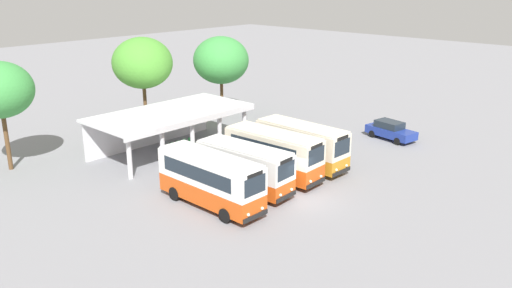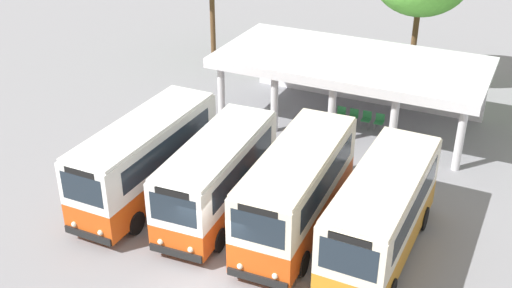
{
  "view_description": "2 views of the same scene",
  "coord_description": "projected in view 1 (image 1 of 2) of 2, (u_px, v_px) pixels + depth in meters",
  "views": [
    {
      "loc": [
        -24.88,
        -18.95,
        13.8
      ],
      "look_at": [
        0.7,
        4.78,
        2.52
      ],
      "focal_mm": 36.67,
      "sensor_mm": 36.0,
      "label": 1
    },
    {
      "loc": [
        8.52,
        -14.19,
        13.9
      ],
      "look_at": [
        -1.41,
        6.59,
        1.73
      ],
      "focal_mm": 44.05,
      "sensor_mm": 36.0,
      "label": 2
    }
  ],
  "objects": [
    {
      "name": "ground_plane",
      "position": [
        303.0,
        199.0,
        33.87
      ],
      "size": [
        180.0,
        180.0,
        0.0
      ],
      "primitive_type": "plane",
      "color": "gray"
    },
    {
      "name": "city_bus_nearest_orange",
      "position": [
        210.0,
        179.0,
        32.25
      ],
      "size": [
        2.27,
        7.71,
        3.34
      ],
      "color": "black",
      "rests_on": "ground"
    },
    {
      "name": "city_bus_second_in_row",
      "position": [
        244.0,
        166.0,
        34.57
      ],
      "size": [
        2.53,
        7.08,
        3.15
      ],
      "color": "black",
      "rests_on": "ground"
    },
    {
      "name": "city_bus_middle_cream",
      "position": [
        273.0,
        153.0,
        36.88
      ],
      "size": [
        2.56,
        7.49,
        3.38
      ],
      "color": "black",
      "rests_on": "ground"
    },
    {
      "name": "city_bus_fourth_amber",
      "position": [
        301.0,
        144.0,
        39.07
      ],
      "size": [
        2.43,
        7.47,
        3.26
      ],
      "color": "black",
      "rests_on": "ground"
    },
    {
      "name": "parked_car_flank",
      "position": [
        391.0,
        130.0,
        45.91
      ],
      "size": [
        2.51,
        4.71,
        1.62
      ],
      "color": "black",
      "rests_on": "ground"
    },
    {
      "name": "terminal_canopy",
      "position": [
        166.0,
        119.0,
        42.57
      ],
      "size": [
        12.95,
        6.35,
        3.4
      ],
      "color": "silver",
      "rests_on": "ground"
    },
    {
      "name": "waiting_chair_end_by_column",
      "position": [
        172.0,
        147.0,
        42.44
      ],
      "size": [
        0.45,
        0.45,
        0.86
      ],
      "color": "slate",
      "rests_on": "ground"
    },
    {
      "name": "waiting_chair_second_from_end",
      "position": [
        179.0,
        145.0,
        42.9
      ],
      "size": [
        0.45,
        0.45,
        0.86
      ],
      "color": "slate",
      "rests_on": "ground"
    },
    {
      "name": "waiting_chair_middle_seat",
      "position": [
        185.0,
        143.0,
        43.38
      ],
      "size": [
        0.45,
        0.45,
        0.86
      ],
      "color": "slate",
      "rests_on": "ground"
    },
    {
      "name": "waiting_chair_fourth_seat",
      "position": [
        191.0,
        141.0,
        43.83
      ],
      "size": [
        0.45,
        0.45,
        0.86
      ],
      "color": "slate",
      "rests_on": "ground"
    },
    {
      "name": "roadside_tree_behind_canopy",
      "position": [
        142.0,
        63.0,
        46.05
      ],
      "size": [
        5.32,
        5.32,
        8.7
      ],
      "color": "brown",
      "rests_on": "ground"
    },
    {
      "name": "roadside_tree_east_of_canopy",
      "position": [
        221.0,
        60.0,
        51.6
      ],
      "size": [
        5.5,
        5.5,
        8.15
      ],
      "color": "brown",
      "rests_on": "ground"
    }
  ]
}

